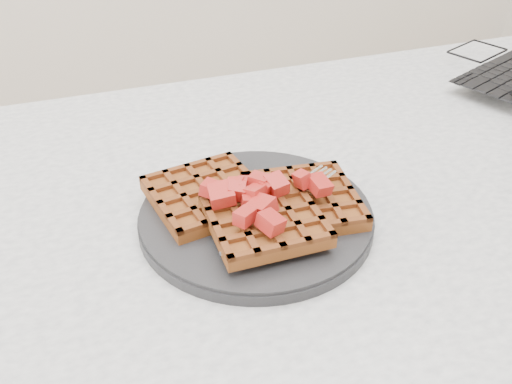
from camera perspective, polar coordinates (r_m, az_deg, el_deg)
table at (r=0.74m, az=10.30°, el=-8.03°), size 1.20×0.80×0.75m
plate at (r=0.62m, az=0.00°, el=-2.43°), size 0.25×0.25×0.02m
waffles at (r=0.61m, az=0.13°, el=-1.18°), size 0.22×0.20×0.03m
strawberry_pile at (r=0.59m, az=0.00°, el=1.11°), size 0.15×0.15×0.02m
fork at (r=0.60m, az=3.28°, el=-2.14°), size 0.17×0.11×0.02m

